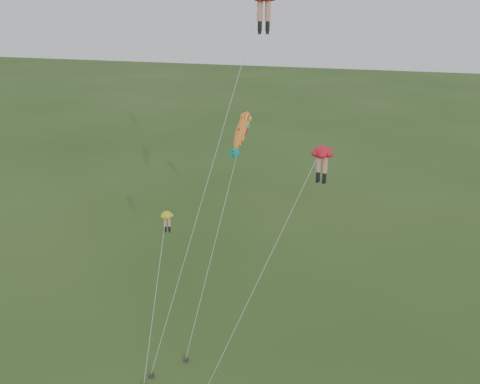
# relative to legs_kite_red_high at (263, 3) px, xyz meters

# --- Properties ---
(ground) EXTENTS (300.00, 300.00, 0.00)m
(ground) POSITION_rel_legs_kite_red_high_xyz_m (-4.05, -7.20, -23.44)
(ground) COLOR #284418
(ground) RESTS_ON ground
(legs_kite_red_high) EXTENTS (6.39, 10.52, 24.34)m
(legs_kite_red_high) POSITION_rel_legs_kite_red_high_xyz_m (0.00, 0.00, 0.00)
(legs_kite_red_high) COLOR red
(legs_kite_red_high) RESTS_ON ground
(legs_kite_red_mid) EXTENTS (7.07, 5.88, 15.64)m
(legs_kite_red_mid) POSITION_rel_legs_kite_red_high_xyz_m (4.78, -5.31, -8.60)
(legs_kite_red_mid) COLOR red
(legs_kite_red_mid) RESTS_ON ground
(legs_kite_yellow) EXTENTS (2.41, 9.90, 8.56)m
(legs_kite_yellow) POSITION_rel_legs_kite_red_high_xyz_m (-6.86, -1.65, -15.60)
(legs_kite_yellow) COLOR yellow
(legs_kite_yellow) RESTS_ON ground
(fish_kite) EXTENTS (3.12, 8.14, 16.47)m
(fish_kite) POSITION_rel_legs_kite_red_high_xyz_m (-1.26, -0.62, -8.50)
(fish_kite) COLOR yellow
(fish_kite) RESTS_ON ground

